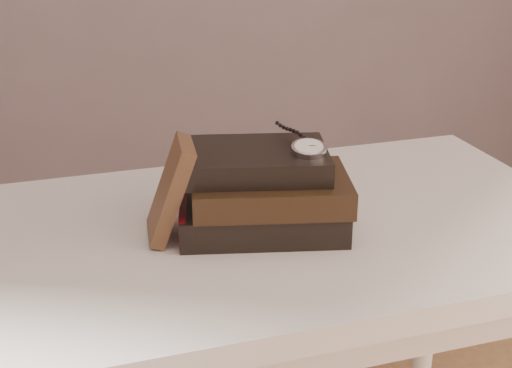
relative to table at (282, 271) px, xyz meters
name	(u,v)px	position (x,y,z in m)	size (l,w,h in m)	color
table	(282,271)	(0.00, 0.00, 0.00)	(1.00, 0.60, 0.75)	silver
book_stack	(263,192)	(-0.04, -0.01, 0.15)	(0.29, 0.23, 0.13)	black
journal	(170,190)	(-0.18, 0.00, 0.17)	(0.02, 0.10, 0.16)	#3B2416
pocket_watch	(307,147)	(0.02, -0.04, 0.23)	(0.06, 0.16, 0.02)	silver
eyeglasses	(204,166)	(-0.11, 0.09, 0.16)	(0.13, 0.14, 0.05)	silver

